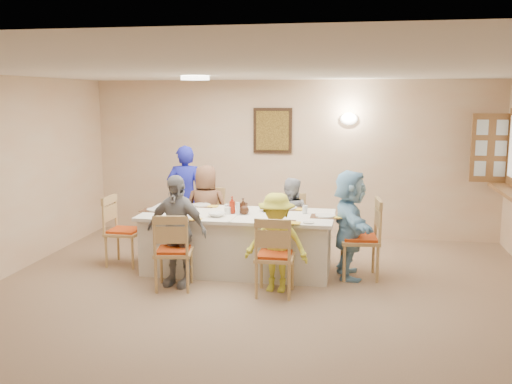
% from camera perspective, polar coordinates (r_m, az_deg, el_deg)
% --- Properties ---
extents(ground, '(7.00, 7.00, 0.00)m').
position_cam_1_polar(ground, '(6.10, -0.48, -12.02)').
color(ground, '#7D6046').
extents(room_walls, '(7.00, 7.00, 7.00)m').
position_cam_1_polar(room_walls, '(5.72, -0.50, 2.23)').
color(room_walls, '#DFAF84').
rests_on(room_walls, ground).
extents(wall_picture, '(0.62, 0.05, 0.72)m').
position_cam_1_polar(wall_picture, '(9.15, 1.67, 6.16)').
color(wall_picture, '#402816').
rests_on(wall_picture, room_walls).
extents(wall_sconce, '(0.26, 0.09, 0.18)m').
position_cam_1_polar(wall_sconce, '(9.02, 9.27, 7.26)').
color(wall_sconce, white).
rests_on(wall_sconce, room_walls).
extents(ceiling_light, '(0.36, 0.36, 0.05)m').
position_cam_1_polar(ceiling_light, '(7.37, -6.12, 11.27)').
color(ceiling_light, white).
rests_on(ceiling_light, room_walls).
extents(hatch_sill, '(0.30, 1.50, 0.05)m').
position_cam_1_polar(hatch_sill, '(8.33, 24.20, -0.05)').
color(hatch_sill, olive).
rests_on(hatch_sill, room_walls).
extents(shutter_door, '(0.55, 0.04, 1.00)m').
position_cam_1_polar(shutter_door, '(8.97, 22.41, 4.09)').
color(shutter_door, olive).
rests_on(shutter_door, room_walls).
extents(dining_table, '(2.45, 1.04, 0.76)m').
position_cam_1_polar(dining_table, '(7.39, -1.83, -5.04)').
color(dining_table, white).
rests_on(dining_table, ground).
extents(chair_back_left, '(0.45, 0.45, 0.93)m').
position_cam_1_polar(chair_back_left, '(8.27, -4.76, -2.88)').
color(chair_back_left, tan).
rests_on(chair_back_left, ground).
extents(chair_back_right, '(0.44, 0.44, 0.88)m').
position_cam_1_polar(chair_back_right, '(8.05, 3.54, -3.38)').
color(chair_back_right, tan).
rests_on(chair_back_right, ground).
extents(chair_front_left, '(0.51, 0.51, 0.92)m').
position_cam_1_polar(chair_front_left, '(6.78, -8.24, -5.78)').
color(chair_front_left, tan).
rests_on(chair_front_left, ground).
extents(chair_front_right, '(0.45, 0.45, 0.93)m').
position_cam_1_polar(chair_front_right, '(6.51, 1.90, -6.30)').
color(chair_front_right, tan).
rests_on(chair_front_right, ground).
extents(chair_left_end, '(0.46, 0.46, 0.94)m').
position_cam_1_polar(chair_left_end, '(7.83, -13.02, -3.77)').
color(chair_left_end, tan).
rests_on(chair_left_end, ground).
extents(chair_right_end, '(0.53, 0.53, 1.01)m').
position_cam_1_polar(chair_right_end, '(7.21, 10.34, -4.55)').
color(chair_right_end, tan).
rests_on(chair_right_end, ground).
extents(diner_back_left, '(0.68, 0.49, 1.29)m').
position_cam_1_polar(diner_back_left, '(8.12, -4.99, -1.82)').
color(diner_back_left, brown).
rests_on(diner_back_left, ground).
extents(diner_back_right, '(0.71, 0.63, 1.14)m').
position_cam_1_polar(diner_back_right, '(7.91, 3.45, -2.67)').
color(diner_back_right, '#A5A9B5').
rests_on(diner_back_right, ground).
extents(diner_front_left, '(0.92, 0.64, 1.34)m').
position_cam_1_polar(diner_front_left, '(6.84, -7.97, -3.84)').
color(diner_front_left, gray).
rests_on(diner_front_left, ground).
extents(diner_front_right, '(0.84, 0.60, 1.16)m').
position_cam_1_polar(diner_front_right, '(6.59, 2.05, -5.07)').
color(diner_front_right, yellow).
rests_on(diner_front_right, ground).
extents(diner_right_end, '(1.37, 0.76, 1.35)m').
position_cam_1_polar(diner_right_end, '(7.17, 9.34, -3.18)').
color(diner_right_end, '#93CFF7').
rests_on(diner_right_end, ground).
extents(caregiver, '(0.70, 0.58, 1.52)m').
position_cam_1_polar(caregiver, '(8.66, -7.07, -0.36)').
color(caregiver, '#1D23B7').
rests_on(caregiver, ground).
extents(placemat_fl, '(0.37, 0.28, 0.01)m').
position_cam_1_polar(placemat_fl, '(7.06, -7.33, -2.63)').
color(placemat_fl, '#472B19').
rests_on(placemat_fl, dining_table).
extents(plate_fl, '(0.25, 0.25, 0.02)m').
position_cam_1_polar(plate_fl, '(7.06, -7.34, -2.55)').
color(plate_fl, white).
rests_on(plate_fl, dining_table).
extents(napkin_fl, '(0.13, 0.13, 0.01)m').
position_cam_1_polar(napkin_fl, '(6.96, -6.04, -2.72)').
color(napkin_fl, yellow).
rests_on(napkin_fl, dining_table).
extents(placemat_fr, '(0.37, 0.28, 0.01)m').
position_cam_1_polar(placemat_fr, '(6.80, 2.37, -3.02)').
color(placemat_fr, '#472B19').
rests_on(placemat_fr, dining_table).
extents(plate_fr, '(0.25, 0.25, 0.02)m').
position_cam_1_polar(plate_fr, '(6.80, 2.37, -2.94)').
color(plate_fr, white).
rests_on(plate_fr, dining_table).
extents(napkin_fr, '(0.15, 0.15, 0.01)m').
position_cam_1_polar(napkin_fr, '(6.73, 3.83, -3.11)').
color(napkin_fr, yellow).
rests_on(napkin_fr, dining_table).
extents(placemat_bl, '(0.37, 0.28, 0.01)m').
position_cam_1_polar(placemat_bl, '(7.85, -5.50, -1.36)').
color(placemat_bl, '#472B19').
rests_on(placemat_bl, dining_table).
extents(plate_bl, '(0.25, 0.25, 0.02)m').
position_cam_1_polar(plate_bl, '(7.85, -5.50, -1.28)').
color(plate_bl, white).
rests_on(plate_bl, dining_table).
extents(napkin_bl, '(0.13, 0.13, 0.01)m').
position_cam_1_polar(napkin_bl, '(7.75, -4.32, -1.42)').
color(napkin_bl, yellow).
rests_on(napkin_bl, dining_table).
extents(placemat_br, '(0.38, 0.28, 0.01)m').
position_cam_1_polar(placemat_br, '(7.62, 3.23, -1.66)').
color(placemat_br, '#472B19').
rests_on(placemat_br, dining_table).
extents(plate_br, '(0.24, 0.24, 0.02)m').
position_cam_1_polar(plate_br, '(7.61, 3.23, -1.59)').
color(plate_br, white).
rests_on(plate_br, dining_table).
extents(napkin_br, '(0.14, 0.14, 0.01)m').
position_cam_1_polar(napkin_br, '(7.55, 4.54, -1.73)').
color(napkin_br, yellow).
rests_on(napkin_br, dining_table).
extents(placemat_le, '(0.38, 0.28, 0.01)m').
position_cam_1_polar(placemat_le, '(7.61, -9.98, -1.81)').
color(placemat_le, '#472B19').
rests_on(placemat_le, dining_table).
extents(plate_le, '(0.24, 0.24, 0.01)m').
position_cam_1_polar(plate_le, '(7.61, -9.99, -1.73)').
color(plate_le, white).
rests_on(plate_le, dining_table).
extents(napkin_le, '(0.14, 0.14, 0.01)m').
position_cam_1_polar(napkin_le, '(7.50, -8.82, -1.88)').
color(napkin_le, yellow).
rests_on(napkin_le, dining_table).
extents(placemat_re, '(0.37, 0.27, 0.01)m').
position_cam_1_polar(placemat_re, '(7.16, 6.96, -2.44)').
color(placemat_re, '#472B19').
rests_on(placemat_re, dining_table).
extents(plate_re, '(0.25, 0.25, 0.02)m').
position_cam_1_polar(plate_re, '(7.16, 6.96, -2.36)').
color(plate_re, white).
rests_on(plate_re, dining_table).
extents(napkin_re, '(0.13, 0.13, 0.01)m').
position_cam_1_polar(napkin_re, '(7.11, 8.39, -2.51)').
color(napkin_re, yellow).
rests_on(napkin_re, dining_table).
extents(teacup_a, '(0.15, 0.15, 0.10)m').
position_cam_1_polar(teacup_a, '(7.20, -8.49, -2.04)').
color(teacup_a, white).
rests_on(teacup_a, dining_table).
extents(teacup_b, '(0.11, 0.11, 0.09)m').
position_cam_1_polar(teacup_b, '(7.76, 1.94, -1.14)').
color(teacup_b, white).
rests_on(teacup_b, dining_table).
extents(bowl_a, '(0.31, 0.31, 0.05)m').
position_cam_1_polar(bowl_a, '(7.13, -3.97, -2.26)').
color(bowl_a, white).
rests_on(bowl_a, dining_table).
extents(bowl_b, '(0.23, 0.23, 0.06)m').
position_cam_1_polar(bowl_b, '(7.45, 1.01, -1.72)').
color(bowl_b, white).
rests_on(bowl_b, dining_table).
extents(condiment_ketchup, '(0.13, 0.13, 0.22)m').
position_cam_1_polar(condiment_ketchup, '(7.29, -2.40, -1.30)').
color(condiment_ketchup, '#A9240E').
rests_on(condiment_ketchup, dining_table).
extents(condiment_brown, '(0.14, 0.14, 0.19)m').
position_cam_1_polar(condiment_brown, '(7.33, -1.30, -1.36)').
color(condiment_brown, '#3A1D0F').
rests_on(condiment_brown, dining_table).
extents(condiment_malt, '(0.20, 0.20, 0.16)m').
position_cam_1_polar(condiment_malt, '(7.25, -1.17, -1.63)').
color(condiment_malt, '#3A1D0F').
rests_on(condiment_malt, dining_table).
extents(drinking_glass, '(0.07, 0.07, 0.10)m').
position_cam_1_polar(drinking_glass, '(7.38, -2.91, -1.61)').
color(drinking_glass, silver).
rests_on(drinking_glass, dining_table).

